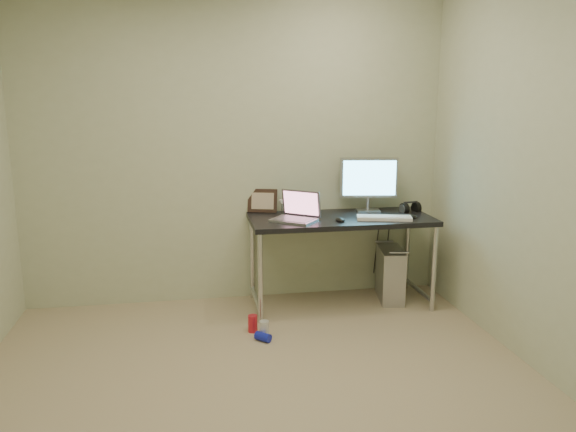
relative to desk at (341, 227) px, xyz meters
The scene contains 18 objects.
floor 1.77m from the desk, 119.89° to the right, with size 3.50×3.50×0.00m, color tan.
wall_back 1.06m from the desk, 158.41° to the left, with size 3.50×0.02×2.50m, color beige.
wall_right 1.80m from the desk, 56.87° to the right, with size 0.02×3.50×2.50m, color beige.
desk is the anchor object (origin of this frame).
tower_computer 0.64m from the desk, ahead, with size 0.26×0.45×0.47m.
cable_a 0.56m from the desk, 33.87° to the left, with size 0.01×0.01×0.70m, color black.
cable_b 0.63m from the desk, 27.01° to the left, with size 0.01×0.01×0.72m, color black.
can_red 1.08m from the desk, 150.44° to the right, with size 0.07×0.07×0.13m, color red.
can_white 1.09m from the desk, 141.76° to the right, with size 0.07×0.07×0.13m, color silver.
can_blue 1.15m from the desk, 139.69° to the right, with size 0.06×0.06×0.11m, color #151FBD.
laptop 0.41m from the desk, behind, with size 0.43×0.42×0.23m.
monitor 0.49m from the desk, 32.02° to the left, with size 0.49×0.17×0.46m.
keyboard 0.36m from the desk, 25.79° to the right, with size 0.43×0.14×0.03m, color white.
mouse_right 0.59m from the desk, 13.82° to the right, with size 0.06×0.10×0.03m, color black.
mouse_left 0.19m from the desk, 107.49° to the right, with size 0.07×0.11×0.04m, color black.
headphones 0.66m from the desk, ahead, with size 0.18×0.11×0.11m.
picture_frame 0.70m from the desk, 153.95° to the left, with size 0.25×0.03×0.20m, color black.
webcam 0.54m from the desk, 150.22° to the left, with size 0.05×0.04×0.12m.
Camera 1 is at (-0.38, -2.90, 1.72)m, focal length 35.00 mm.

